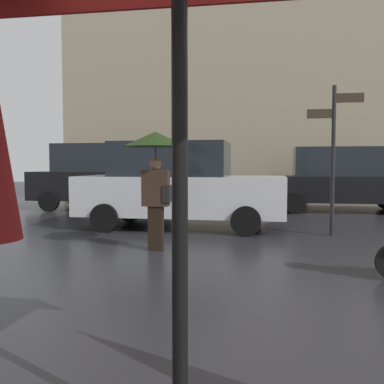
% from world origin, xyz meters
% --- Properties ---
extents(ground_plane, '(60.00, 60.00, 0.00)m').
position_xyz_m(ground_plane, '(0.00, 0.00, 0.00)').
color(ground_plane, '#26262B').
extents(pedestrian_with_umbrella, '(1.09, 1.09, 1.97)m').
position_xyz_m(pedestrian_with_umbrella, '(-1.89, 4.10, 1.61)').
color(pedestrian_with_umbrella, black).
rests_on(pedestrian_with_umbrella, ground).
extents(parked_car_left, '(4.57, 1.91, 1.93)m').
position_xyz_m(parked_car_left, '(-2.05, 6.69, 0.97)').
color(parked_car_left, silver).
rests_on(parked_car_left, ground).
extents(parked_car_right, '(4.56, 2.03, 2.07)m').
position_xyz_m(parked_car_right, '(-5.24, 10.32, 1.03)').
color(parked_car_right, black).
rests_on(parked_car_right, ground).
extents(parked_car_distant, '(4.52, 1.93, 1.94)m').
position_xyz_m(parked_car_distant, '(2.07, 10.99, 0.97)').
color(parked_car_distant, black).
rests_on(parked_car_distant, ground).
extents(street_signpost, '(1.08, 0.08, 2.99)m').
position_xyz_m(street_signpost, '(1.21, 6.19, 1.81)').
color(street_signpost, black).
rests_on(street_signpost, ground).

